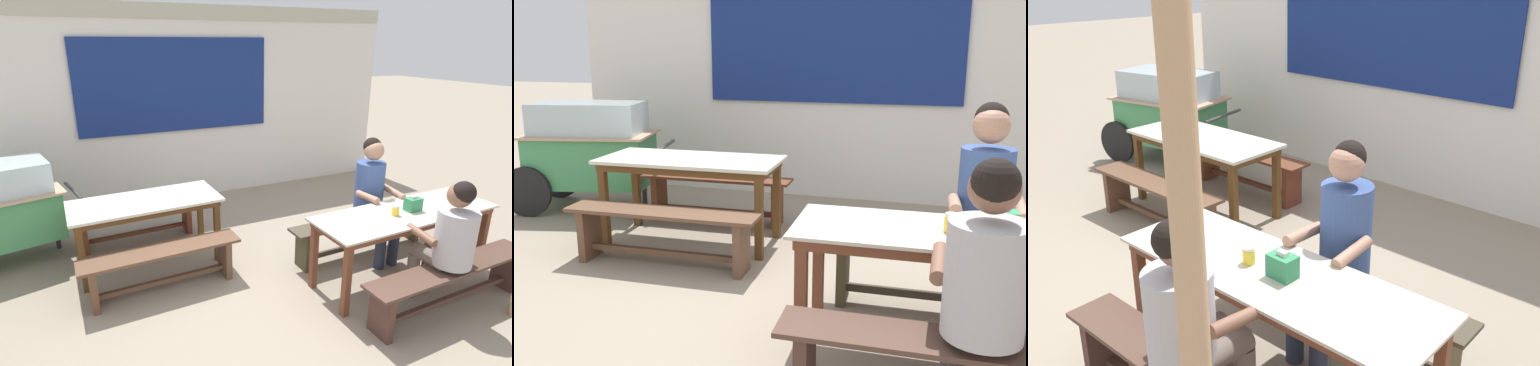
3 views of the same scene
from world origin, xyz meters
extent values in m
plane|color=gray|center=(0.00, 0.00, 0.00)|extent=(40.00, 40.00, 0.00)
cube|color=silver|center=(0.00, 2.88, 1.27)|extent=(6.39, 0.12, 2.54)
cube|color=navy|center=(-0.25, 2.79, 1.68)|extent=(2.69, 0.03, 1.27)
cube|color=silver|center=(-1.08, 1.06, 0.71)|extent=(1.52, 0.72, 0.03)
cube|color=#573719|center=(-1.08, 1.06, 0.67)|extent=(1.44, 0.66, 0.06)
cube|color=#573719|center=(-0.42, 1.36, 0.32)|extent=(0.06, 0.06, 0.64)
cube|color=#573719|center=(-0.40, 0.81, 0.32)|extent=(0.06, 0.06, 0.64)
cube|color=#573719|center=(-1.76, 1.31, 0.32)|extent=(0.06, 0.06, 0.64)
cube|color=#573719|center=(-1.74, 0.76, 0.32)|extent=(0.06, 0.06, 0.64)
cube|color=beige|center=(1.13, -0.29, 0.71)|extent=(1.91, 0.67, 0.02)
cube|color=brown|center=(1.13, -0.29, 0.68)|extent=(1.83, 0.61, 0.06)
cube|color=brown|center=(0.26, -0.07, 0.32)|extent=(0.06, 0.06, 0.65)
cube|color=brown|center=(0.27, -0.56, 0.32)|extent=(0.06, 0.06, 0.65)
cube|color=brown|center=(-1.10, 1.64, 0.42)|extent=(1.44, 0.33, 0.02)
cube|color=brown|center=(-0.50, 1.66, 0.20)|extent=(0.07, 0.24, 0.41)
cube|color=brown|center=(-1.70, 1.62, 0.20)|extent=(0.07, 0.24, 0.41)
cube|color=brown|center=(-1.10, 1.64, 0.10)|extent=(1.15, 0.08, 0.04)
cube|color=brown|center=(-1.06, 0.48, 0.42)|extent=(1.50, 0.34, 0.03)
cube|color=brown|center=(-0.43, 0.50, 0.20)|extent=(0.07, 0.25, 0.41)
cube|color=brown|center=(-1.69, 0.46, 0.20)|extent=(0.07, 0.25, 0.41)
cube|color=brown|center=(-1.06, 0.48, 0.10)|extent=(1.21, 0.09, 0.04)
cube|color=#473D2E|center=(1.11, 0.29, 0.42)|extent=(1.78, 0.31, 0.03)
cube|color=#443D28|center=(0.35, 0.27, 0.20)|extent=(0.07, 0.22, 0.41)
cube|color=#473D2E|center=(1.11, 0.29, 0.10)|extent=(1.49, 0.09, 0.04)
cube|color=#50372C|center=(1.15, -0.87, 0.42)|extent=(1.80, 0.33, 0.02)
cube|color=#45955A|center=(-2.49, 1.71, 0.50)|extent=(1.30, 0.92, 0.51)
cube|color=silver|center=(-2.49, 1.71, 0.92)|extent=(1.17, 0.82, 0.33)
cube|color=tan|center=(-2.49, 1.71, 0.77)|extent=(1.39, 1.01, 0.02)
cylinder|color=black|center=(-3.10, 1.94, 0.25)|extent=(0.49, 0.16, 0.50)
cylinder|color=black|center=(-2.93, 1.23, 0.25)|extent=(0.49, 0.16, 0.50)
cylinder|color=#333333|center=(-1.98, 1.83, 0.12)|extent=(0.05, 0.05, 0.25)
cylinder|color=#3F3F3F|center=(-1.75, 1.89, 0.65)|extent=(0.19, 0.65, 0.04)
cylinder|color=#685B52|center=(1.20, -0.57, 0.22)|extent=(0.11, 0.11, 0.43)
cylinder|color=#685B52|center=(1.02, -0.56, 0.22)|extent=(0.11, 0.11, 0.43)
cylinder|color=#685B52|center=(1.20, -0.72, 0.48)|extent=(0.14, 0.34, 0.13)
cylinder|color=#685B52|center=(1.02, -0.72, 0.48)|extent=(0.14, 0.34, 0.13)
cylinder|color=#B0ADB1|center=(1.10, -0.87, 0.71)|extent=(0.33, 0.33, 0.48)
sphere|color=brown|center=(1.10, -0.85, 1.09)|extent=(0.20, 0.20, 0.20)
sphere|color=black|center=(1.10, -0.88, 1.12)|extent=(0.18, 0.18, 0.18)
cylinder|color=brown|center=(0.92, -0.69, 0.70)|extent=(0.08, 0.31, 0.10)
cylinder|color=#2D354B|center=(1.08, -0.06, 0.22)|extent=(0.11, 0.11, 0.43)
cylinder|color=#2D354B|center=(1.26, -0.05, 0.22)|extent=(0.11, 0.11, 0.43)
cylinder|color=#2D354B|center=(1.08, 0.12, 0.48)|extent=(0.14, 0.39, 0.13)
cylinder|color=#2D354B|center=(1.26, 0.12, 0.48)|extent=(0.14, 0.39, 0.13)
cylinder|color=#3B5491|center=(1.17, 0.30, 0.76)|extent=(0.31, 0.31, 0.58)
sphere|color=tan|center=(1.17, 0.28, 1.19)|extent=(0.21, 0.21, 0.21)
sphere|color=black|center=(1.16, 0.31, 1.22)|extent=(0.19, 0.19, 0.19)
cylinder|color=tan|center=(1.00, 0.11, 0.75)|extent=(0.08, 0.30, 0.08)
cylinder|color=tan|center=(1.34, 0.12, 0.75)|extent=(0.08, 0.31, 0.10)
cube|color=#2F8554|center=(1.21, -0.29, 0.79)|extent=(0.15, 0.10, 0.13)
cube|color=white|center=(1.21, -0.29, 0.86)|extent=(0.06, 0.03, 0.02)
cylinder|color=yellow|center=(0.97, -0.31, 0.76)|extent=(0.07, 0.07, 0.08)
cylinder|color=white|center=(0.97, -0.31, 0.81)|extent=(0.06, 0.06, 0.02)
camera|label=1|loc=(-1.68, -2.95, 2.26)|focal=28.65mm
camera|label=2|loc=(0.89, -3.10, 1.62)|focal=39.15mm
camera|label=3|loc=(2.95, -2.15, 2.23)|focal=39.74mm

